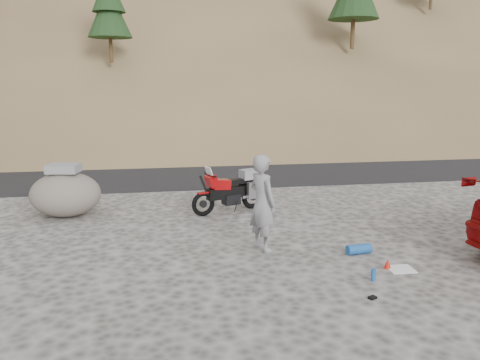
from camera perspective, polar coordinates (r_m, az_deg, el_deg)
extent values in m
plane|color=#413E3C|center=(9.48, 2.24, -8.44)|extent=(140.00, 140.00, 0.00)
cube|color=black|center=(18.10, -3.54, 1.25)|extent=(120.00, 7.00, 0.05)
cube|color=brown|center=(39.19, -4.02, 18.55)|extent=(110.00, 51.90, 46.72)
cube|color=brown|center=(39.23, -4.03, 18.98)|extent=(110.00, 43.28, 36.46)
cylinder|color=#392814|center=(22.88, -15.47, 15.34)|extent=(0.17, 0.17, 1.40)
cone|color=black|center=(23.04, -15.69, 19.17)|extent=(2.00, 2.00, 2.25)
cylinder|color=#392814|center=(25.81, 13.57, 17.30)|extent=(0.22, 0.22, 1.82)
torus|color=black|center=(11.72, -4.50, -2.92)|extent=(0.63, 0.34, 0.63)
cylinder|color=black|center=(11.72, -4.50, -2.92)|extent=(0.20, 0.12, 0.19)
torus|color=black|center=(12.44, 1.56, -2.03)|extent=(0.67, 0.38, 0.67)
cylinder|color=black|center=(12.44, 1.56, -2.03)|extent=(0.22, 0.15, 0.21)
cylinder|color=black|center=(11.67, -4.20, -1.20)|extent=(0.35, 0.19, 0.77)
cylinder|color=black|center=(11.66, -3.64, 0.61)|extent=(0.26, 0.56, 0.04)
cube|color=black|center=(12.00, -1.48, -1.51)|extent=(1.15, 0.64, 0.29)
cube|color=black|center=(12.09, -1.09, -2.34)|extent=(0.51, 0.43, 0.27)
cube|color=#8F0709|center=(11.85, -2.40, -0.51)|extent=(0.57, 0.45, 0.30)
cube|color=#8F0709|center=(11.70, -3.51, -0.11)|extent=(0.39, 0.41, 0.34)
cube|color=silver|center=(11.62, -3.81, 1.06)|extent=(0.21, 0.31, 0.24)
cube|color=black|center=(12.07, -0.51, -0.19)|extent=(0.56, 0.39, 0.11)
cube|color=black|center=(12.26, 0.94, -0.18)|extent=(0.37, 0.28, 0.10)
cube|color=#A9A9AD|center=(12.12, 1.72, -1.25)|extent=(0.40, 0.25, 0.43)
cube|color=#A9A9AD|center=(12.53, 0.47, -0.82)|extent=(0.40, 0.25, 0.43)
cube|color=gray|center=(12.23, 1.02, 0.70)|extent=(0.49, 0.45, 0.25)
cube|color=#8F0709|center=(11.65, -4.52, -1.56)|extent=(0.31, 0.21, 0.04)
cylinder|color=black|center=(12.02, -0.47, -3.23)|extent=(0.10, 0.19, 0.35)
cylinder|color=#A9A9AD|center=(12.22, 1.16, -1.97)|extent=(0.43, 0.24, 0.12)
imported|color=gray|center=(9.48, 2.69, -8.43)|extent=(0.72, 0.83, 1.93)
ellipsoid|color=#5A554D|center=(12.42, -20.49, -1.65)|extent=(2.13, 1.99, 1.11)
cube|color=gray|center=(12.30, -20.70, 1.29)|extent=(0.72, 0.60, 0.18)
cube|color=white|center=(8.97, 19.02, -10.23)|extent=(0.46, 0.41, 0.01)
cylinder|color=#194E97|center=(9.49, 14.30, -8.16)|extent=(0.50, 0.24, 0.20)
cylinder|color=#194E97|center=(8.31, 15.95, -11.06)|extent=(0.08, 0.08, 0.21)
cone|color=red|center=(8.93, 17.56, -9.71)|extent=(0.14, 0.14, 0.17)
cube|color=black|center=(7.71, 15.84, -13.62)|extent=(0.15, 0.13, 0.04)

